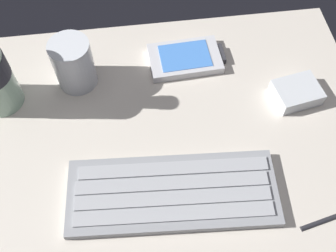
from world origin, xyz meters
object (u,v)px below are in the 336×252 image
keyboard (173,193)px  handheld_device (186,58)px  stylus_pen (333,217)px  charger_block (297,93)px  juice_cup (74,65)px

keyboard → handheld_device: size_ratio=2.27×
stylus_pen → handheld_device: bearing=105.8°
handheld_device → charger_block: size_ratio=1.87×
juice_cup → stylus_pen: bearing=-39.7°
juice_cup → stylus_pen: 44.07cm
juice_cup → charger_block: juice_cup is taller
charger_block → stylus_pen: size_ratio=0.74×
handheld_device → juice_cup: juice_cup is taller
keyboard → stylus_pen: keyboard is taller
keyboard → charger_block: bearing=32.8°
keyboard → charger_block: size_ratio=4.24×
charger_block → stylus_pen: (-0.87, -20.18, -0.85)cm
juice_cup → charger_block: size_ratio=1.21×
charger_block → keyboard: bearing=-147.2°
keyboard → stylus_pen: size_ratio=3.12×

